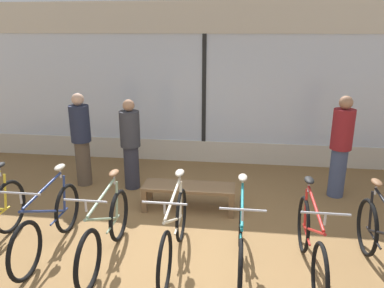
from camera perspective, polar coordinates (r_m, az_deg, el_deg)
ground_plane at (r=4.81m, az=-2.75°, el=-16.93°), size 24.00×24.00×0.00m
shop_back_wall at (r=7.55m, az=1.87°, el=9.16°), size 12.00×0.08×3.20m
bicycle_left at (r=5.06m, az=-20.99°, el=-11.28°), size 0.46×1.72×1.02m
bicycle_center_left at (r=4.68m, az=-13.05°, el=-12.95°), size 0.46×1.70×1.02m
bicycle_center at (r=4.53m, az=-2.74°, el=-13.34°), size 0.46×1.77×1.03m
bicycle_center_right at (r=4.47m, az=7.43°, el=-14.12°), size 0.46×1.74×1.02m
bicycle_right at (r=4.52m, az=17.65°, el=-14.26°), size 0.46×1.77×1.03m
bicycle_far_right at (r=4.75m, az=27.00°, el=-13.89°), size 0.46×1.77×1.04m
display_bench at (r=5.77m, az=-0.49°, el=-6.96°), size 1.40×0.44×0.40m
customer_near_rack at (r=6.47m, az=-9.36°, el=0.15°), size 0.48×0.48×1.57m
customer_by_window at (r=6.51m, az=21.73°, el=-0.15°), size 0.42×0.42×1.69m
customer_mid_floor at (r=6.80m, az=-16.54°, el=0.88°), size 0.41×0.41×1.65m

